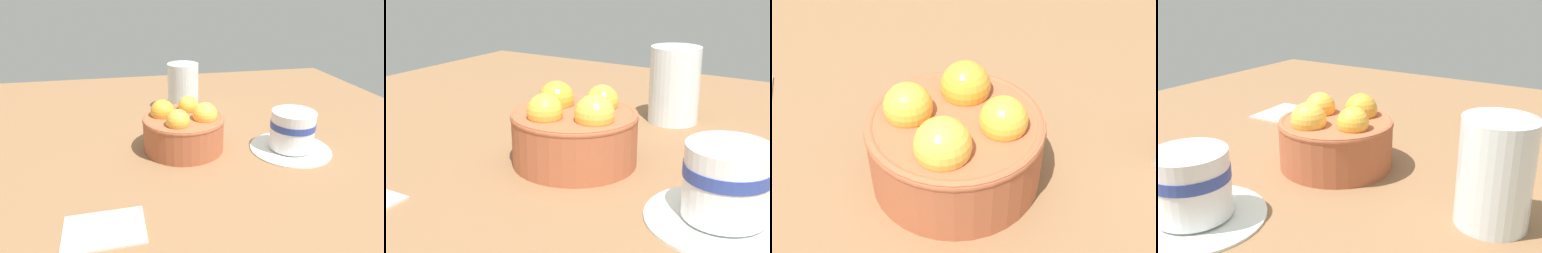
# 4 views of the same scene
# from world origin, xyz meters

# --- Properties ---
(ground_plane) EXTENTS (1.20, 1.13, 0.05)m
(ground_plane) POSITION_xyz_m (0.00, 0.00, -0.02)
(ground_plane) COLOR brown
(terracotta_bowl) EXTENTS (0.15, 0.15, 0.09)m
(terracotta_bowl) POSITION_xyz_m (0.00, -0.00, 0.04)
(terracotta_bowl) COLOR #AD5938
(terracotta_bowl) RESTS_ON ground_plane
(coffee_cup) EXTENTS (0.15, 0.15, 0.08)m
(coffee_cup) POSITION_xyz_m (0.20, -0.05, 0.04)
(coffee_cup) COLOR white
(coffee_cup) RESTS_ON ground_plane
(water_glass) EXTENTS (0.08, 0.08, 0.11)m
(water_glass) POSITION_xyz_m (0.04, 0.22, 0.06)
(water_glass) COLOR silver
(water_glass) RESTS_ON ground_plane
(folded_napkin) EXTENTS (0.11, 0.08, 0.01)m
(folded_napkin) POSITION_xyz_m (-0.14, -0.22, 0.00)
(folded_napkin) COLOR beige
(folded_napkin) RESTS_ON ground_plane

